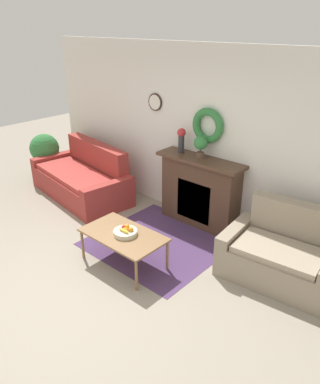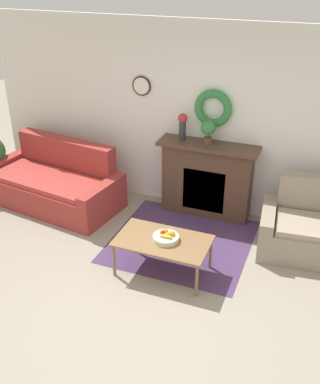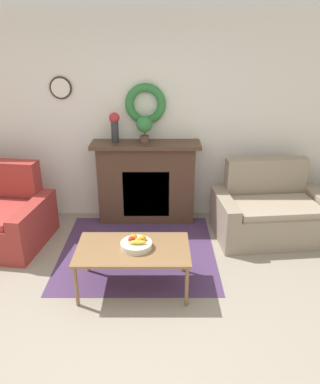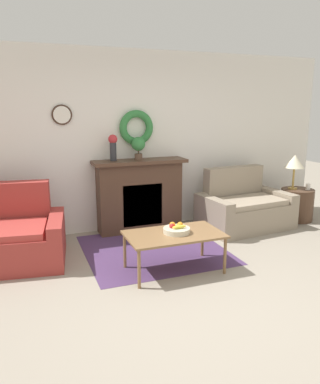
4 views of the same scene
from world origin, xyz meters
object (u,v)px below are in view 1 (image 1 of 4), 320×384
Objects in this scene: coffee_table at (123,236)px; potted_plant_on_mantel at (201,144)px; couch_left at (83,179)px; vase_on_mantel_left at (181,138)px; fruit_bowl at (126,232)px; potted_plant_floor_by_couch at (45,151)px; loveseat_right at (281,255)px; fireplace at (200,191)px.

coffee_table is 1.78m from potted_plant_on_mantel.
couch_left is at bearing 154.91° from coffee_table.
vase_on_mantel_left is at bearing 101.31° from coffee_table.
fruit_bowl is 1.73m from potted_plant_on_mantel.
fruit_bowl is 1.79m from vase_on_mantel_left.
potted_plant_on_mantel is (0.38, -0.02, -0.01)m from vase_on_mantel_left.
loveseat_right is at bearing 0.65° from potted_plant_floor_by_couch.
coffee_table is at bearing -78.69° from vase_on_mantel_left.
potted_plant_on_mantel reaches higher than loveseat_right.
fireplace is 1.66m from loveseat_right.
couch_left is at bearing -166.66° from potted_plant_on_mantel.
potted_plant_on_mantel is at bearing -135.57° from fireplace.
vase_on_mantel_left reaches higher than couch_left.
fireplace is 3.54m from potted_plant_floor_by_couch.
vase_on_mantel_left is at bearing 161.58° from loveseat_right.
coffee_table is 0.09m from fruit_bowl.
fireplace reaches higher than coffee_table.
coffee_table is at bearing -16.98° from couch_left.
loveseat_right reaches higher than potted_plant_floor_by_couch.
coffee_table is at bearing -151.82° from loveseat_right.
fruit_bowl is at bearing -91.15° from potted_plant_on_mantel.
vase_on_mantel_left is (-0.39, 0.01, 0.77)m from fireplace.
coffee_table is at bearing -92.42° from potted_plant_on_mantel.
couch_left is at bearing -1.98° from potted_plant_floor_by_couch.
coffee_table is 3.57× the size of fruit_bowl.
fruit_bowl reaches higher than coffee_table.
fruit_bowl is at bearing 19.20° from coffee_table.
fireplace is at bearing 158.74° from loveseat_right.
potted_plant_floor_by_couch is at bearing 162.85° from coffee_table.
potted_plant_floor_by_couch is at bearing -170.78° from vase_on_mantel_left.
couch_left is 2.40× the size of potted_plant_floor_by_couch.
vase_on_mantel_left reaches higher than coffee_table.
loveseat_right is 1.61× the size of potted_plant_floor_by_couch.
vase_on_mantel_left is (1.85, 0.55, 1.01)m from couch_left.
vase_on_mantel_left is at bearing 24.62° from couch_left.
fruit_bowl is (-1.63, -1.10, 0.19)m from loveseat_right.
loveseat_right is 4.74× the size of fruit_bowl.
potted_plant_on_mantel is 3.60m from potted_plant_floor_by_couch.
potted_plant_floor_by_couch is (-1.26, 0.04, 0.26)m from couch_left.
fireplace is at bearing 88.31° from fruit_bowl.
fruit_bowl is 0.34× the size of potted_plant_floor_by_couch.
potted_plant_floor_by_couch is (-5.09, -0.06, 0.26)m from loveseat_right.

